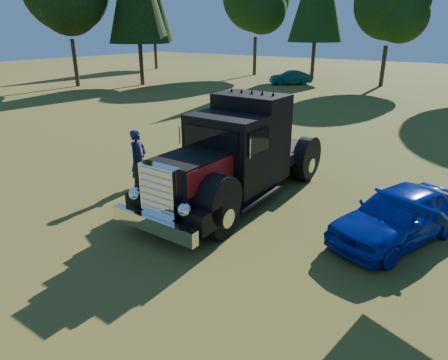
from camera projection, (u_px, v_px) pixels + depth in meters
The scene contains 6 objects.
ground at pixel (229, 217), 10.76m from camera, with size 120.00×120.00×0.00m, color #375118.
diamond_t_truck at pixel (234, 158), 11.44m from camera, with size 3.32×7.16×3.00m.
hotrod_coupe at pixel (398, 215), 9.39m from camera, with size 2.75×4.32×1.89m.
spectator_near at pixel (138, 159), 12.59m from camera, with size 0.67×0.44×1.84m, color #223450.
spectator_far at pixel (194, 160), 12.74m from camera, with size 0.82×0.64×1.69m, color navy.
distant_teal_car at pixel (291, 78), 36.26m from camera, with size 1.29×3.70×1.22m, color #093139.
Camera 1 is at (5.51, -7.99, 4.75)m, focal length 32.00 mm.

